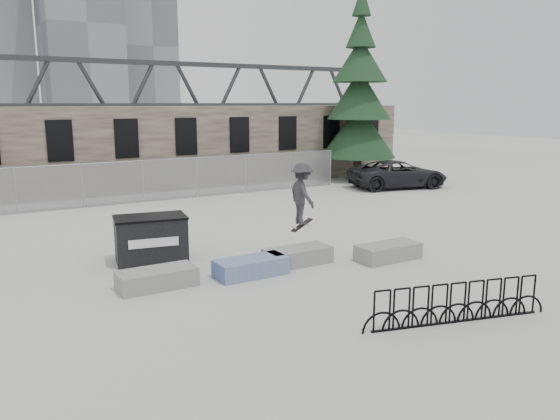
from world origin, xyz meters
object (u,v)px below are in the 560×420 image
object	(u,v)px
planter_center_left	(251,266)
suv	(398,174)
skateboarder	(302,194)
dumpster	(151,238)
planter_offset	(388,251)
bike_rack	(458,303)
planter_far_left	(157,278)
planter_center_right	(298,255)
spruce_tree	(359,100)

from	to	relation	value
planter_center_left	suv	world-z (taller)	suv
planter_center_left	skateboarder	size ratio (longest dim) A/B	0.95
dumpster	suv	xyz separation A→B (m)	(16.37, 7.05, 0.07)
planter_offset	dumpster	size ratio (longest dim) A/B	0.87
bike_rack	skateboarder	size ratio (longest dim) A/B	2.07
planter_far_left	planter_center_right	xyz separation A→B (m)	(4.26, -0.07, 0.00)
planter_center_right	bike_rack	distance (m)	5.51
planter_far_left	dumpster	bearing A→B (deg)	75.51
suv	planter_center_right	bearing A→B (deg)	140.61
planter_offset	bike_rack	bearing A→B (deg)	-114.10
planter_far_left	planter_offset	world-z (taller)	same
spruce_tree	planter_center_right	bearing A→B (deg)	-133.95
planter_offset	skateboarder	size ratio (longest dim) A/B	0.95
planter_far_left	spruce_tree	bearing A→B (deg)	37.78
bike_rack	spruce_tree	xyz separation A→B (m)	(12.25, 18.83, 4.40)
spruce_tree	suv	size ratio (longest dim) A/B	2.08
planter_offset	dumpster	bearing A→B (deg)	150.48
dumpster	bike_rack	size ratio (longest dim) A/B	0.53
planter_center_left	spruce_tree	bearing A→B (deg)	43.08
planter_center_left	dumpster	size ratio (longest dim) A/B	0.87
suv	planter_offset	bearing A→B (deg)	150.00
planter_center_right	dumpster	size ratio (longest dim) A/B	0.87
planter_center_right	skateboarder	distance (m)	1.93
planter_center_left	suv	size ratio (longest dim) A/B	0.36
planter_far_left	spruce_tree	distance (m)	22.16
planter_offset	spruce_tree	world-z (taller)	spruce_tree
planter_center_left	bike_rack	bearing A→B (deg)	-65.79
planter_center_right	planter_offset	xyz separation A→B (m)	(2.62, -1.02, 0.00)
planter_far_left	suv	xyz separation A→B (m)	(17.00, 9.49, 0.50)
bike_rack	spruce_tree	bearing A→B (deg)	56.96
planter_center_right	bike_rack	bearing A→B (deg)	-83.45
planter_offset	dumpster	xyz separation A→B (m)	(-6.25, 3.54, 0.43)
bike_rack	spruce_tree	world-z (taller)	spruce_tree
spruce_tree	skateboarder	xyz separation A→B (m)	(-12.27, -12.65, -2.88)
spruce_tree	planter_offset	bearing A→B (deg)	-125.50
dumpster	bike_rack	distance (m)	9.06
dumpster	spruce_tree	xyz separation A→B (m)	(16.51, 10.84, 4.14)
planter_far_left	skateboarder	world-z (taller)	skateboarder
planter_center_left	skateboarder	world-z (taller)	skateboarder
planter_center_right	skateboarder	bearing A→B (deg)	49.64
planter_far_left	bike_rack	world-z (taller)	bike_rack
planter_far_left	suv	distance (m)	19.48
planter_center_left	spruce_tree	distance (m)	20.49
planter_center_right	planter_offset	size ratio (longest dim) A/B	1.00
planter_offset	skateboarder	world-z (taller)	skateboarder
suv	spruce_tree	bearing A→B (deg)	11.66
planter_far_left	planter_offset	xyz separation A→B (m)	(6.88, -1.10, 0.00)
planter_center_left	skateboarder	distance (m)	3.03
planter_offset	suv	world-z (taller)	suv
skateboarder	planter_offset	bearing A→B (deg)	-125.35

